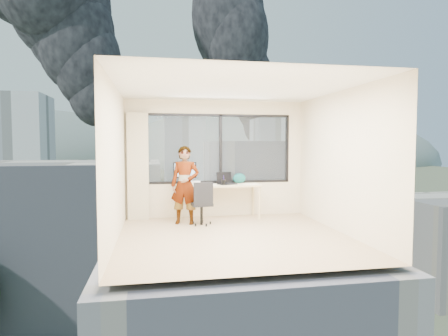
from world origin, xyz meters
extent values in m
cube|color=tan|center=(0.00, 0.00, 0.00)|extent=(4.00, 4.00, 0.01)
cube|color=white|center=(0.00, 0.00, 2.60)|extent=(4.00, 4.00, 0.01)
cube|color=beige|center=(0.00, -2.00, 1.30)|extent=(4.00, 0.01, 2.60)
cube|color=beige|center=(-2.00, 0.00, 1.30)|extent=(0.01, 4.00, 2.60)
cube|color=beige|center=(2.00, 0.00, 1.30)|extent=(0.01, 4.00, 2.60)
cube|color=beige|center=(-1.72, 1.88, 1.15)|extent=(0.45, 0.14, 2.30)
cube|color=beige|center=(0.00, 1.66, 0.38)|extent=(1.80, 0.60, 0.75)
imported|color=#2D2D33|center=(-0.76, 1.25, 0.80)|extent=(0.66, 0.53, 1.59)
cube|color=white|center=(-0.53, 1.86, 0.78)|extent=(0.30, 0.25, 0.07)
cube|color=black|center=(-0.31, 1.56, 0.76)|extent=(0.13, 0.08, 0.01)
cylinder|color=black|center=(0.10, 1.57, 0.81)|extent=(0.10, 0.10, 0.11)
ellipsoid|color=#0C4548|center=(0.50, 1.86, 0.86)|extent=(0.32, 0.21, 0.22)
cube|color=#515B3D|center=(0.00, 120.00, -14.00)|extent=(400.00, 400.00, 0.04)
cube|color=#F4E5CC|center=(-9.00, 30.00, -7.00)|extent=(16.00, 12.00, 14.00)
cube|color=silver|center=(12.00, 38.00, -6.00)|extent=(14.00, 13.00, 16.00)
cube|color=silver|center=(-35.00, 95.00, 0.00)|extent=(14.00, 14.00, 28.00)
cube|color=silver|center=(8.00, 120.00, 1.00)|extent=(13.00, 13.00, 30.00)
cube|color=silver|center=(45.00, 140.00, -1.00)|extent=(15.00, 15.00, 26.00)
cube|color=silver|center=(-60.00, 150.00, -3.00)|extent=(16.00, 14.00, 22.00)
ellipsoid|color=slate|center=(-120.00, 320.00, -14.00)|extent=(288.00, 216.00, 90.00)
ellipsoid|color=slate|center=(100.00, 320.00, -14.00)|extent=(300.00, 220.00, 96.00)
camera|label=1|loc=(-1.34, -6.39, 1.61)|focal=30.20mm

